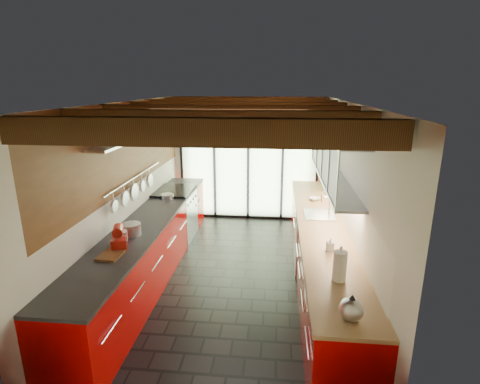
% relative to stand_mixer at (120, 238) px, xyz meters
% --- Properties ---
extents(ground, '(5.50, 5.50, 0.00)m').
position_rel_stand_mixer_xyz_m(ground, '(1.27, 1.02, -1.03)').
color(ground, black).
rests_on(ground, ground).
extents(room_shell, '(5.50, 5.50, 5.50)m').
position_rel_stand_mixer_xyz_m(room_shell, '(1.27, 1.02, 0.62)').
color(room_shell, silver).
rests_on(room_shell, ground).
extents(ceiling_beams, '(3.14, 5.06, 4.90)m').
position_rel_stand_mixer_xyz_m(ceiling_beams, '(1.27, 1.40, 1.43)').
color(ceiling_beams, '#593316').
rests_on(ceiling_beams, ground).
extents(glass_door, '(2.95, 0.10, 2.90)m').
position_rel_stand_mixer_xyz_m(glass_door, '(1.27, 3.71, 0.63)').
color(glass_door, '#C6EAAD').
rests_on(glass_door, ground).
extents(left_counter, '(0.68, 5.00, 0.92)m').
position_rel_stand_mixer_xyz_m(left_counter, '(-0.01, 1.02, -0.57)').
color(left_counter, '#B80200').
rests_on(left_counter, ground).
extents(range_stove, '(0.66, 0.90, 0.97)m').
position_rel_stand_mixer_xyz_m(range_stove, '(-0.01, 2.47, -0.56)').
color(range_stove, silver).
rests_on(range_stove, ground).
extents(right_counter, '(0.68, 5.00, 0.92)m').
position_rel_stand_mixer_xyz_m(right_counter, '(2.54, 1.02, -0.57)').
color(right_counter, '#B80200').
rests_on(right_counter, ground).
extents(sink_assembly, '(0.45, 0.52, 0.43)m').
position_rel_stand_mixer_xyz_m(sink_assembly, '(2.56, 1.42, -0.07)').
color(sink_assembly, silver).
rests_on(sink_assembly, right_counter).
extents(upper_cabinets_right, '(0.34, 3.00, 3.00)m').
position_rel_stand_mixer_xyz_m(upper_cabinets_right, '(2.70, 1.32, 0.82)').
color(upper_cabinets_right, silver).
rests_on(upper_cabinets_right, ground).
extents(left_wall_fixtures, '(0.28, 2.60, 0.96)m').
position_rel_stand_mixer_xyz_m(left_wall_fixtures, '(-0.20, 1.20, 0.81)').
color(left_wall_fixtures, silver).
rests_on(left_wall_fixtures, ground).
extents(stand_mixer, '(0.27, 0.35, 0.28)m').
position_rel_stand_mixer_xyz_m(stand_mixer, '(0.00, 0.00, 0.00)').
color(stand_mixer, red).
rests_on(stand_mixer, left_counter).
extents(pot_large, '(0.29, 0.29, 0.16)m').
position_rel_stand_mixer_xyz_m(pot_large, '(0.00, 0.36, -0.03)').
color(pot_large, silver).
rests_on(pot_large, left_counter).
extents(pot_small, '(0.29, 0.29, 0.09)m').
position_rel_stand_mixer_xyz_m(pot_small, '(0.00, 2.01, -0.07)').
color(pot_small, silver).
rests_on(pot_small, left_counter).
extents(cutting_board, '(0.25, 0.34, 0.03)m').
position_rel_stand_mixer_xyz_m(cutting_board, '(0.00, -0.26, -0.10)').
color(cutting_board, brown).
rests_on(cutting_board, left_counter).
extents(kettle, '(0.23, 0.27, 0.24)m').
position_rel_stand_mixer_xyz_m(kettle, '(2.54, -1.23, -0.00)').
color(kettle, silver).
rests_on(kettle, right_counter).
extents(paper_towel, '(0.18, 0.18, 0.37)m').
position_rel_stand_mixer_xyz_m(paper_towel, '(2.54, -0.57, 0.04)').
color(paper_towel, white).
rests_on(paper_towel, right_counter).
extents(soap_bottle, '(0.09, 0.09, 0.17)m').
position_rel_stand_mixer_xyz_m(soap_bottle, '(2.54, 0.13, -0.03)').
color(soap_bottle, silver).
rests_on(soap_bottle, right_counter).
extents(bowl, '(0.24, 0.24, 0.05)m').
position_rel_stand_mixer_xyz_m(bowl, '(2.54, 2.20, -0.09)').
color(bowl, silver).
rests_on(bowl, right_counter).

